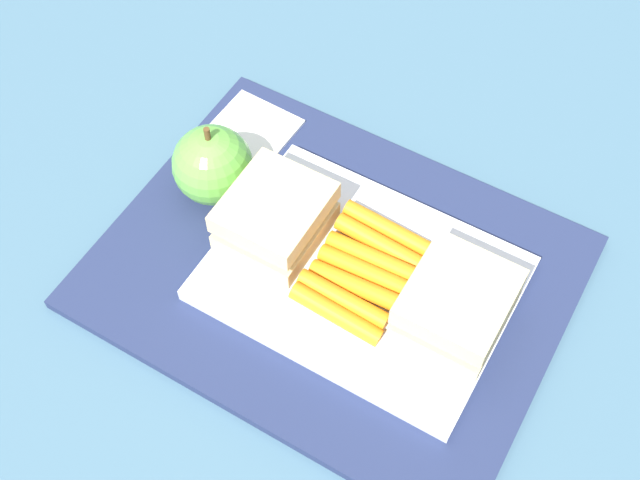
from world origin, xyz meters
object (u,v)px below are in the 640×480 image
at_px(apple, 213,165).
at_px(food_tray, 361,278).
at_px(paper_napkin, 251,130).
at_px(sandwich_half_left, 457,305).
at_px(carrot_sticks_bundle, 362,270).
at_px(sandwich_half_right, 275,217).

bearing_deg(apple, food_tray, 173.03).
bearing_deg(paper_napkin, sandwich_half_left, 159.78).
bearing_deg(food_tray, sandwich_half_left, 180.00).
distance_m(food_tray, sandwich_half_left, 0.08).
height_order(food_tray, carrot_sticks_bundle, carrot_sticks_bundle).
height_order(food_tray, sandwich_half_right, sandwich_half_right).
distance_m(sandwich_half_right, paper_napkin, 0.12).
relative_size(apple, paper_napkin, 1.11).
xyz_separation_m(sandwich_half_left, paper_napkin, (0.24, -0.09, -0.03)).
height_order(sandwich_half_right, apple, apple).
bearing_deg(sandwich_half_right, food_tray, 180.00).
relative_size(food_tray, paper_napkin, 3.29).
bearing_deg(apple, paper_napkin, -81.81).
xyz_separation_m(sandwich_half_left, sandwich_half_right, (0.16, 0.00, 0.00)).
relative_size(food_tray, carrot_sticks_bundle, 2.27).
xyz_separation_m(food_tray, sandwich_half_right, (0.08, 0.00, 0.03)).
relative_size(sandwich_half_right, apple, 1.03).
bearing_deg(carrot_sticks_bundle, food_tray, -27.39).
relative_size(food_tray, sandwich_half_right, 2.88).
bearing_deg(food_tray, paper_napkin, -28.72).
xyz_separation_m(food_tray, apple, (0.15, -0.02, 0.03)).
bearing_deg(carrot_sticks_bundle, sandwich_half_right, -0.20).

